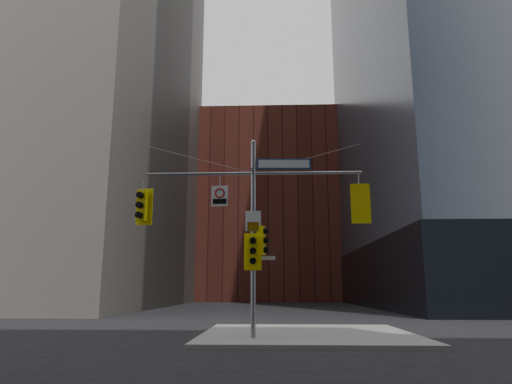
# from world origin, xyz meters

# --- Properties ---
(ground) EXTENTS (160.00, 160.00, 0.00)m
(ground) POSITION_xyz_m (0.00, 0.00, 0.00)
(ground) COLOR black
(ground) RESTS_ON ground
(sidewalk_corner) EXTENTS (8.00, 8.00, 0.15)m
(sidewalk_corner) POSITION_xyz_m (2.00, 4.00, 0.07)
(sidewalk_corner) COLOR gray
(sidewalk_corner) RESTS_ON ground
(brick_midrise) EXTENTS (26.00, 20.00, 28.00)m
(brick_midrise) POSITION_xyz_m (0.00, 58.00, 14.00)
(brick_midrise) COLOR brown
(brick_midrise) RESTS_ON ground
(signal_assembly) EXTENTS (8.00, 0.80, 7.30)m
(signal_assembly) POSITION_xyz_m (0.00, 1.99, 4.42)
(signal_assembly) COLOR gray
(signal_assembly) RESTS_ON ground
(traffic_light_west_arm) EXTENTS (0.65, 0.58, 1.37)m
(traffic_light_west_arm) POSITION_xyz_m (-4.12, 2.01, 4.80)
(traffic_light_west_arm) COLOR yellow
(traffic_light_west_arm) RESTS_ON ground
(traffic_light_east_arm) EXTENTS (0.69, 0.55, 1.45)m
(traffic_light_east_arm) POSITION_xyz_m (3.87, 1.99, 4.80)
(traffic_light_east_arm) COLOR yellow
(traffic_light_east_arm) RESTS_ON ground
(traffic_light_pole_side) EXTENTS (0.45, 0.38, 1.03)m
(traffic_light_pole_side) POSITION_xyz_m (0.32, 1.99, 3.51)
(traffic_light_pole_side) COLOR yellow
(traffic_light_pole_side) RESTS_ON ground
(traffic_light_pole_front) EXTENTS (0.62, 0.50, 1.31)m
(traffic_light_pole_front) POSITION_xyz_m (-0.00, 1.73, 3.10)
(traffic_light_pole_front) COLOR yellow
(traffic_light_pole_front) RESTS_ON ground
(street_sign_blade) EXTENTS (2.01, 0.14, 0.39)m
(street_sign_blade) POSITION_xyz_m (1.13, 2.00, 6.35)
(street_sign_blade) COLOR navy
(street_sign_blade) RESTS_ON ground
(regulatory_sign_arm) EXTENTS (0.61, 0.11, 0.77)m
(regulatory_sign_arm) POSITION_xyz_m (-1.24, 1.97, 5.17)
(regulatory_sign_arm) COLOR silver
(regulatory_sign_arm) RESTS_ON ground
(regulatory_sign_pole) EXTENTS (0.56, 0.07, 0.73)m
(regulatory_sign_pole) POSITION_xyz_m (0.00, 1.88, 4.18)
(regulatory_sign_pole) COLOR silver
(regulatory_sign_pole) RESTS_ON ground
(street_blade_ew) EXTENTS (0.68, 0.05, 0.14)m
(street_blade_ew) POSITION_xyz_m (0.45, 2.00, 2.88)
(street_blade_ew) COLOR silver
(street_blade_ew) RESTS_ON ground
(street_blade_ns) EXTENTS (0.06, 0.70, 0.14)m
(street_blade_ns) POSITION_xyz_m (0.00, 2.45, 2.87)
(street_blade_ns) COLOR #145926
(street_blade_ns) RESTS_ON ground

